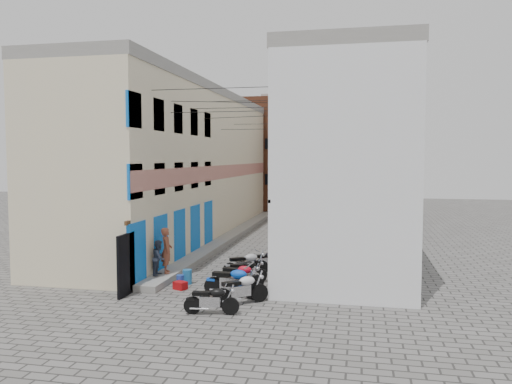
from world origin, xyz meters
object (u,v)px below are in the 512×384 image
Objects in this scene: motorcycle_b at (241,288)px; motorcycle_d at (240,274)px; motorcycle_e at (245,270)px; water_jug_near at (180,281)px; water_jug_far at (187,277)px; motorcycle_g at (267,259)px; person_a at (166,250)px; red_crate at (180,286)px; motorcycle_c at (233,280)px; motorcycle_a at (211,298)px; person_b at (159,258)px; motorcycle_f at (246,263)px.

motorcycle_b is 1.98m from motorcycle_d.
motorcycle_e is 3.88× the size of water_jug_near.
motorcycle_e is 2.26m from water_jug_far.
motorcycle_g is at bearing 47.62° from water_jug_far.
person_a is at bearing -164.62° from motorcycle_b.
water_jug_near is 0.40m from red_crate.
motorcycle_e reaches higher than red_crate.
water_jug_near is at bearing -107.71° from motorcycle_c.
motorcycle_a is 5.08m from person_a.
person_b is at bearing -109.62° from motorcycle_c.
motorcycle_f is 4.31× the size of red_crate.
motorcycle_g is (0.58, 6.23, -0.00)m from motorcycle_a.
motorcycle_a is at bearing -66.62° from motorcycle_b.
red_crate is (-2.13, -0.53, -0.39)m from motorcycle_d.
motorcycle_b reaches higher than red_crate.
person_a is (-3.74, 2.76, 0.60)m from motorcycle_b.
water_jug_near is 0.96× the size of red_crate.
motorcycle_c is 2.29m from red_crate.
water_jug_near is (-2.30, 0.98, -0.39)m from motorcycle_c.
motorcycle_e is 2.15m from motorcycle_g.
motorcycle_b is at bearing -27.31° from red_crate.
motorcycle_c is at bearing -118.69° from person_b.
motorcycle_d reaches higher than red_crate.
person_b is (-0.15, -0.42, -0.22)m from person_a.
person_a is 3.27× the size of water_jug_far.
motorcycle_f reaches higher than motorcycle_d.
motorcycle_f is at bearing 51.12° from red_crate.
motorcycle_f is (-0.17, 0.87, 0.08)m from motorcycle_e.
person_b reaches higher than red_crate.
motorcycle_b is 1.06× the size of motorcycle_d.
motorcycle_b reaches higher than water_jug_far.
motorcycle_b is 4.27× the size of red_crate.
water_jug_far reaches higher than red_crate.
motorcycle_a is 6.26m from motorcycle_g.
motorcycle_c reaches higher than water_jug_far.
motorcycle_e is 3.08× the size of water_jug_far.
motorcycle_e is 2.55m from water_jug_near.
person_b is 3.02× the size of red_crate.
person_a reaches higher than water_jug_far.
motorcycle_a is 3.95m from water_jug_far.
person_a is 1.32× the size of person_b.
motorcycle_d is at bearing -101.05° from person_b.
motorcycle_c is (0.17, 1.98, 0.10)m from motorcycle_a.
motorcycle_g is at bearing 177.17° from motorcycle_d.
motorcycle_b is (0.66, 1.22, 0.06)m from motorcycle_a.
water_jug_far is (0.12, 0.43, 0.06)m from water_jug_near.
motorcycle_a reaches higher than red_crate.
water_jug_far is (-2.17, 1.41, -0.33)m from motorcycle_c.
red_crate is at bearing -131.77° from person_b.
motorcycle_a is 3.80× the size of red_crate.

